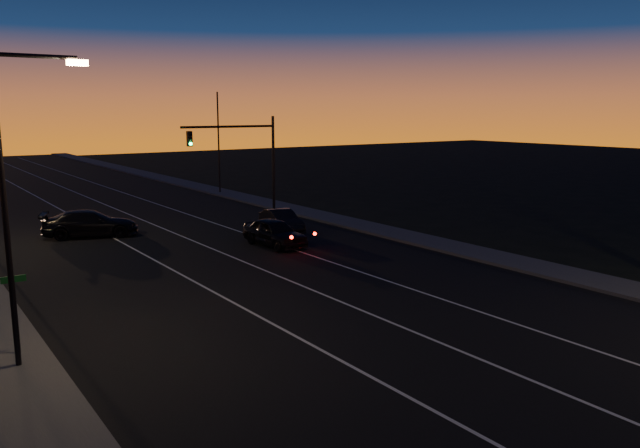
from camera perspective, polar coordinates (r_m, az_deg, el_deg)
road at (r=32.76m, az=-9.54°, el=-2.82°), size 20.00×170.00×0.01m
sidewalk_right at (r=38.76m, az=5.56°, el=-0.57°), size 2.40×170.00×0.16m
lane_stripe_left at (r=31.63m, az=-14.45°, el=-3.46°), size 0.12×160.00×0.01m
lane_stripe_mid at (r=32.97m, az=-8.76°, el=-2.69°), size 0.12×160.00×0.01m
lane_stripe_right at (r=34.61m, az=-3.56°, el=-1.97°), size 0.12×160.00×0.01m
streetlight_left_near at (r=19.21m, az=-26.15°, el=3.13°), size 2.55×0.26×9.00m
street_sign at (r=20.88m, az=-26.06°, el=-6.66°), size 0.70×0.06×2.60m
signal_mast at (r=44.13m, az=-6.96°, el=6.88°), size 7.10×0.41×7.00m
far_pole_right at (r=56.59m, az=-9.25°, el=7.28°), size 0.14×0.14×9.00m
lead_car at (r=34.44m, az=-4.17°, el=-0.77°), size 2.04×5.03×1.51m
right_car at (r=38.46m, az=-3.54°, el=0.30°), size 2.02×4.29×1.36m
cross_car at (r=39.29m, az=-20.26°, el=0.04°), size 5.84×3.84×1.57m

